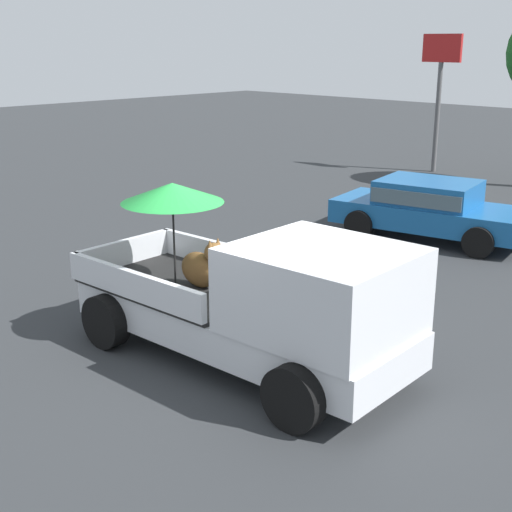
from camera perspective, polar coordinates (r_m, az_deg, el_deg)
The scene contains 4 objects.
ground_plane at distance 10.10m, azimuth -1.33°, elevation -8.28°, with size 80.00×80.00×0.00m, color #2D3033.
pickup_truck_main at distance 9.46m, azimuth 0.44°, elevation -3.53°, with size 5.14×2.47×2.40m.
parked_sedan_near at distance 16.39m, azimuth 13.86°, elevation 3.90°, with size 4.56×2.60×1.33m.
motel_sign at distance 24.92m, azimuth 14.66°, elevation 13.95°, with size 1.40×0.16×4.54m.
Camera 1 is at (6.56, -6.37, 4.31)m, focal length 49.52 mm.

